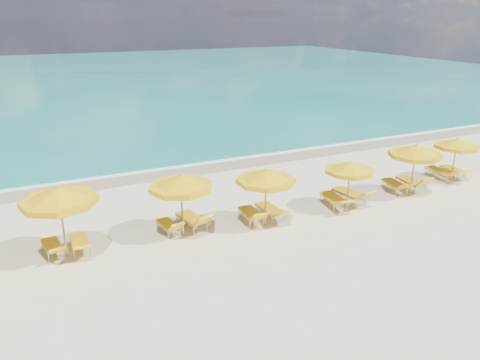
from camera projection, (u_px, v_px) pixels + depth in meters
name	position (u px, v px, depth m)	size (l,w,h in m)	color
ground_plane	(256.00, 219.00, 18.79)	(120.00, 120.00, 0.00)	beige
ocean	(85.00, 78.00, 59.65)	(120.00, 80.00, 0.30)	#15776A
wet_sand_band	(193.00, 168.00, 25.09)	(120.00, 2.60, 0.01)	tan
foam_line	(188.00, 164.00, 25.77)	(120.00, 1.20, 0.03)	white
whitecap_near	(58.00, 139.00, 30.84)	(14.00, 0.36, 0.05)	white
whitecap_far	(214.00, 104.00, 42.44)	(18.00, 0.30, 0.05)	white
umbrella_1	(59.00, 196.00, 15.20)	(2.87, 2.87, 2.58)	tan
umbrella_2	(181.00, 183.00, 16.82)	(2.50, 2.50, 2.41)	tan
umbrella_3	(266.00, 177.00, 17.66)	(2.97, 2.97, 2.33)	tan
umbrella_4	(350.00, 168.00, 19.31)	(2.71, 2.71, 2.09)	tan
umbrella_5	(416.00, 152.00, 20.69)	(2.54, 2.54, 2.39)	tan
umbrella_6	(457.00, 144.00, 22.70)	(2.42, 2.42, 2.15)	tan
lounger_1_left	(53.00, 250.00, 15.95)	(0.76, 1.74, 0.72)	#A5A8AD
lounger_1_right	(80.00, 246.00, 16.21)	(0.62, 1.77, 0.70)	#A5A8AD
lounger_2_left	(169.00, 228.00, 17.57)	(0.72, 1.63, 0.76)	#A5A8AD
lounger_2_right	(192.00, 222.00, 17.94)	(0.98, 1.99, 0.92)	#A5A8AD
lounger_3_left	(251.00, 217.00, 18.42)	(0.79, 1.90, 0.86)	#A5A8AD
lounger_3_right	(270.00, 213.00, 18.85)	(0.74, 1.97, 0.70)	#A5A8AD
lounger_4_left	(334.00, 202.00, 19.90)	(0.97, 2.09, 0.79)	#A5A8AD
lounger_4_right	(350.00, 197.00, 20.43)	(0.91, 2.08, 0.88)	#A5A8AD
lounger_5_left	(395.00, 187.00, 21.64)	(0.90, 1.91, 0.81)	#A5A8AD
lounger_5_right	(411.00, 185.00, 21.90)	(0.77, 1.91, 0.93)	#A5A8AD
lounger_6_left	(441.00, 174.00, 23.28)	(0.75, 2.11, 0.75)	#A5A8AD
lounger_6_right	(453.00, 172.00, 23.73)	(0.74, 1.83, 0.65)	#A5A8AD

